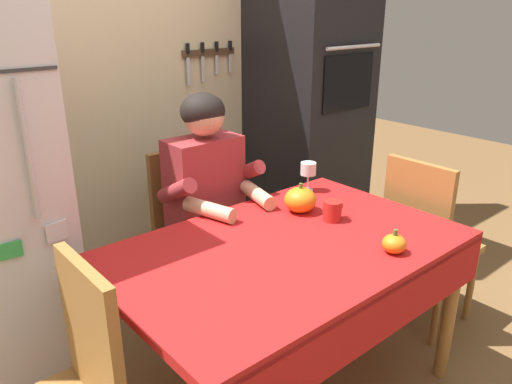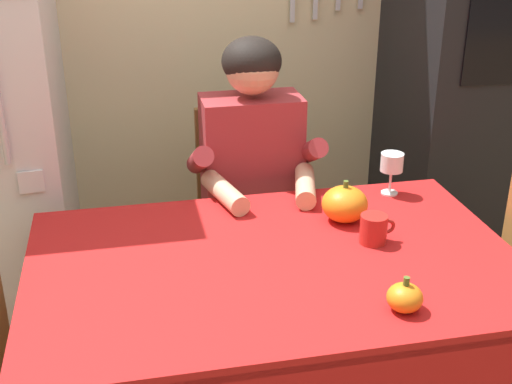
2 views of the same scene
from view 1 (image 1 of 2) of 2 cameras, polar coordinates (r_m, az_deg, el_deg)
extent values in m
cube|color=beige|center=(2.84, -13.73, 13.60)|extent=(3.70, 0.10, 2.60)
cube|color=#4C3823|center=(3.01, -5.43, 15.63)|extent=(0.36, 0.02, 0.04)
cube|color=silver|center=(2.93, -7.72, 13.52)|extent=(0.02, 0.01, 0.15)
cube|color=black|center=(2.92, -7.82, 15.97)|extent=(0.02, 0.01, 0.06)
cube|color=silver|center=(2.99, -6.08, 13.80)|extent=(0.02, 0.01, 0.14)
cube|color=black|center=(2.97, -6.15, 16.12)|extent=(0.02, 0.01, 0.06)
cube|color=silver|center=(3.04, -4.50, 14.30)|extent=(0.02, 0.01, 0.11)
cube|color=black|center=(3.03, -4.53, 16.26)|extent=(0.02, 0.01, 0.06)
cube|color=silver|center=(3.10, -2.96, 14.49)|extent=(0.02, 0.01, 0.11)
cube|color=black|center=(3.09, -2.97, 16.38)|extent=(0.02, 0.01, 0.06)
cylinder|color=silver|center=(1.88, -24.69, 4.21)|extent=(0.02, 0.02, 0.50)
cube|color=green|center=(1.99, -26.61, -6.09)|extent=(0.10, 0.02, 0.06)
cube|color=silver|center=(2.02, -21.83, -4.22)|extent=(0.08, 0.02, 0.08)
cube|color=black|center=(3.20, 6.06, 10.27)|extent=(0.60, 0.60, 2.10)
cube|color=black|center=(2.98, 10.50, 12.20)|extent=(0.42, 0.01, 0.32)
cylinder|color=silver|center=(2.94, 11.17, 15.98)|extent=(0.45, 0.02, 0.02)
cylinder|color=#9E6B33|center=(2.17, -17.32, -16.37)|extent=(0.06, 0.06, 0.70)
cylinder|color=#9E6B33|center=(2.43, 21.26, -12.50)|extent=(0.06, 0.06, 0.70)
cylinder|color=#9E6B33|center=(2.80, 7.27, -6.47)|extent=(0.06, 0.06, 0.70)
cube|color=red|center=(1.98, 3.51, -6.44)|extent=(1.40, 0.90, 0.04)
cube|color=red|center=(1.79, 13.64, -14.08)|extent=(1.40, 0.01, 0.20)
cube|color=brown|center=(2.63, -6.16, -6.37)|extent=(0.40, 0.40, 0.04)
cube|color=brown|center=(2.66, -8.58, -0.04)|extent=(0.36, 0.04, 0.48)
cylinder|color=brown|center=(2.54, -6.94, -13.36)|extent=(0.04, 0.04, 0.41)
cylinder|color=brown|center=(2.79, -10.92, -10.23)|extent=(0.04, 0.04, 0.41)
cylinder|color=brown|center=(2.71, -0.87, -10.82)|extent=(0.04, 0.04, 0.41)
cylinder|color=brown|center=(2.94, -5.15, -8.15)|extent=(0.04, 0.04, 0.41)
cube|color=#38384C|center=(2.53, -2.59, -18.02)|extent=(0.10, 0.22, 0.08)
cube|color=#38384C|center=(2.63, 0.97, -16.26)|extent=(0.10, 0.22, 0.08)
cylinder|color=#38384C|center=(2.46, -3.55, -13.88)|extent=(0.09, 0.09, 0.38)
cylinder|color=#38384C|center=(2.56, 0.09, -12.25)|extent=(0.09, 0.09, 0.38)
cube|color=#38384C|center=(2.44, -5.80, -6.88)|extent=(0.12, 0.40, 0.11)
cube|color=#38384C|center=(2.53, -2.45, -5.68)|extent=(0.12, 0.40, 0.11)
cube|color=#9E2D33|center=(2.46, -5.94, 0.76)|extent=(0.36, 0.20, 0.48)
cylinder|color=#9E2D33|center=(2.29, -9.07, 0.12)|extent=(0.07, 0.26, 0.18)
cylinder|color=#9E2D33|center=(2.50, -1.30, 2.22)|extent=(0.07, 0.26, 0.18)
cylinder|color=#D8A884|center=(2.20, -5.32, -2.04)|extent=(0.13, 0.27, 0.07)
cylinder|color=#D8A884|center=(2.36, 0.20, -0.34)|extent=(0.13, 0.27, 0.07)
sphere|color=#D8A884|center=(2.34, -5.97, 8.70)|extent=(0.19, 0.19, 0.19)
ellipsoid|color=black|center=(2.35, -6.13, 9.21)|extent=(0.21, 0.21, 0.17)
cube|color=#9E6B33|center=(2.78, 19.30, -5.91)|extent=(0.40, 0.40, 0.04)
cube|color=#9E6B33|center=(2.53, 17.88, -1.96)|extent=(0.04, 0.36, 0.48)
cylinder|color=#9E6B33|center=(2.96, 23.35, -9.81)|extent=(0.04, 0.04, 0.41)
cylinder|color=#9E6B33|center=(2.69, 19.96, -12.50)|extent=(0.04, 0.04, 0.41)
cylinder|color=#9E6B33|center=(3.09, 17.75, -7.67)|extent=(0.04, 0.04, 0.41)
cylinder|color=#9E6B33|center=(2.83, 13.99, -9.97)|extent=(0.04, 0.04, 0.41)
cube|color=#9E6B33|center=(1.64, -18.30, -15.23)|extent=(0.04, 0.36, 0.48)
cylinder|color=#B2231E|center=(2.18, 8.72, -2.13)|extent=(0.08, 0.08, 0.09)
torus|color=#B2231E|center=(2.22, 9.49, -1.73)|extent=(0.05, 0.01, 0.05)
cylinder|color=white|center=(2.53, 5.91, 0.22)|extent=(0.06, 0.06, 0.01)
cylinder|color=white|center=(2.51, 5.94, 1.13)|extent=(0.01, 0.01, 0.08)
cylinder|color=white|center=(2.49, 6.00, 2.68)|extent=(0.08, 0.08, 0.06)
ellipsoid|color=orange|center=(1.96, 15.53, -5.73)|extent=(0.09, 0.09, 0.07)
cylinder|color=#4C6023|center=(1.94, 15.66, -4.47)|extent=(0.02, 0.02, 0.02)
ellipsoid|color=orange|center=(2.25, 5.09, -0.89)|extent=(0.15, 0.15, 0.11)
cylinder|color=#4C6023|center=(2.23, 5.15, 0.73)|extent=(0.02, 0.02, 0.02)
camera|label=2|loc=(0.93, 76.33, 10.18)|focal=47.50mm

